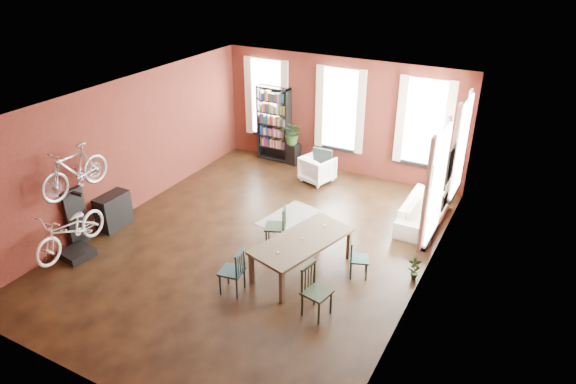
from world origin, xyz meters
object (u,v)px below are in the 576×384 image
Objects in this scene: console_table at (113,211)px; plant_stand at (294,154)px; dining_chair_b at (276,226)px; cream_sofa at (424,207)px; bike_trainer at (77,253)px; bookshelf at (274,124)px; bicycle_floor at (67,211)px; dining_chair_a at (232,271)px; dining_chair_d at (359,259)px; dining_chair_c at (317,292)px; dining_table at (302,255)px; white_armchair at (318,168)px.

console_table reaches higher than plant_stand.
cream_sofa is at bearing 112.58° from dining_chair_b.
dining_chair_b reaches higher than bike_trainer.
bookshelf is at bearing -171.55° from dining_chair_b.
console_table is 1.52m from bicycle_floor.
bookshelf reaches higher than bike_trainer.
dining_chair_a is 6.16m from plant_stand.
bookshelf is (-4.38, 4.36, 0.70)m from dining_chair_d.
dining_chair_d is at bearing 1.40° from dining_chair_c.
bike_trainer is (-4.37, -1.79, -0.28)m from dining_table.
dining_chair_c reaches higher than dining_chair_b.
dining_chair_d is (0.23, 1.44, -0.09)m from dining_chair_c.
dining_chair_d is 0.36× the size of bookshelf.
dining_chair_c reaches higher than white_armchair.
bike_trainer is 0.94× the size of plant_stand.
dining_table is at bearing 22.23° from bike_trainer.
dining_chair_b reaches higher than dining_chair_a.
console_table is 0.44× the size of bicycle_floor.
dining_chair_c is 4.18m from cream_sofa.
dining_chair_b is 4.24m from bicycle_floor.
dining_chair_a is 1.49× the size of plant_stand.
white_armchair is at bearing 168.56° from dining_chair_b.
white_armchair is 6.40m from bike_trainer.
dining_chair_b reaches higher than white_armchair.
plant_stand is at bearing -4.04° from bookshelf.
white_armchair is (-2.34, 5.01, -0.09)m from dining_chair_c.
dining_table is 2.66× the size of console_table.
white_armchair is (-0.59, 3.37, -0.08)m from dining_chair_b.
plant_stand is at bearing 41.65° from dining_chair_c.
bookshelf is at bearing -165.76° from dining_chair_a.
white_armchair is 0.43× the size of bicycle_floor.
cream_sofa is (3.15, -0.90, 0.01)m from white_armchair.
dining_chair_d is at bearing -49.45° from plant_stand.
dining_chair_c is at bearing 3.46° from bicycle_floor.
cream_sofa is 3.38× the size of plant_stand.
white_armchair is at bearing 35.71° from dining_chair_c.
bicycle_floor reaches higher than cream_sofa.
bike_trainer is at bearing 22.89° from bicycle_floor.
console_table is 1.30× the size of plant_stand.
dining_table is at bearing -60.66° from plant_stand.
plant_stand is (-3.69, 4.32, -0.09)m from dining_chair_d.
plant_stand is at bearing -178.88° from dining_chair_b.
dining_table is 4.73m from bike_trainer.
console_table is (-5.66, -0.84, 0.00)m from dining_chair_d.
dining_chair_a reaches higher than cream_sofa.
dining_chair_d is 5.85m from bike_trainer.
dining_chair_c is 1.68× the size of bike_trainer.
console_table is (-3.67, -1.03, -0.07)m from dining_chair_b.
bookshelf is 1.20× the size of bicycle_floor.
bike_trainer is 0.72× the size of console_table.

